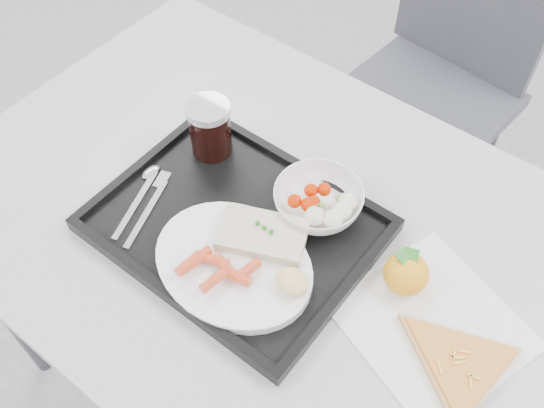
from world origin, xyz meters
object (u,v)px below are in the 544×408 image
tray (236,226)px  tangerine (406,273)px  dinner_plate (234,264)px  salad_bowl (318,201)px  table (276,247)px  pizza_slice (459,363)px  chair (443,63)px  cola_glass (210,128)px

tray → tangerine: bearing=15.9°
tray → dinner_plate: size_ratio=1.67×
tray → salad_bowl: 0.15m
salad_bowl → tangerine: (0.19, -0.03, -0.00)m
table → tray: bearing=-135.4°
dinner_plate → pizza_slice: size_ratio=1.10×
chair → tangerine: chair is taller
salad_bowl → pizza_slice: bearing=-17.3°
tray → salad_bowl: bearing=50.3°
salad_bowl → cola_glass: size_ratio=1.41×
cola_glass → tangerine: 0.43m
tray → tangerine: 0.29m
dinner_plate → cola_glass: 0.27m
chair → dinner_plate: bearing=-86.0°
table → pizza_slice: (0.36, -0.04, 0.08)m
tray → salad_bowl: salad_bowl is taller
dinner_plate → chair: bearing=94.0°
table → salad_bowl: 0.13m
chair → pizza_slice: size_ratio=3.79×
cola_glass → salad_bowl: bearing=1.2°
chair → tray: (0.01, -0.87, 0.22)m
tangerine → cola_glass: bearing=176.5°
table → dinner_plate: bearing=-88.6°
tangerine → dinner_plate: bearing=-147.2°
dinner_plate → cola_glass: cola_glass is taller
dinner_plate → table: bearing=91.4°
chair → cola_glass: (-0.13, -0.76, 0.28)m
table → chair: 0.83m
chair → tangerine: 0.88m
table → tangerine: size_ratio=15.73×
table → cola_glass: bearing=163.8°
chair → tray: size_ratio=2.07×
dinner_plate → pizza_slice: 0.37m
chair → dinner_plate: 0.97m
salad_bowl → tangerine: 0.19m
table → dinner_plate: size_ratio=4.44×
table → tangerine: bearing=7.6°
pizza_slice → cola_glass: bearing=170.3°
cola_glass → tangerine: cola_glass is taller
dinner_plate → cola_glass: bearing=138.8°
tray → table: bearing=44.6°
dinner_plate → tangerine: tangerine is taller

